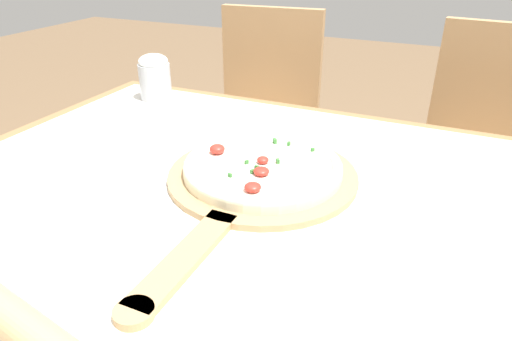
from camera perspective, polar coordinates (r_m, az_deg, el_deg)
dining_table at (r=0.84m, az=0.57°, el=-9.62°), size 1.30×0.97×0.74m
towel_cloth at (r=0.78m, az=0.60°, el=-3.59°), size 1.22×0.89×0.00m
pizza_peel at (r=0.82m, az=0.08°, el=-1.41°), size 0.35×0.58×0.01m
pizza at (r=0.83m, az=0.82°, el=0.55°), size 0.29×0.29×0.04m
chair_left at (r=1.74m, az=0.93°, el=6.87°), size 0.43×0.43×0.91m
chair_right at (r=1.61m, az=26.29°, el=2.24°), size 0.44×0.44×0.91m
flour_cup at (r=1.27m, az=-12.55°, el=11.39°), size 0.08×0.08×0.12m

